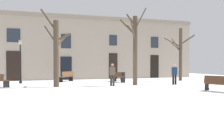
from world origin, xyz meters
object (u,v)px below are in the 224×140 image
(tree_center, at_px, (135,47))
(bench_facing_shops, at_px, (220,84))
(tree_left_of_center, at_px, (56,51))
(streetlamp, at_px, (20,56))
(litter_bin, at_px, (123,76))
(bench_near_lamp, at_px, (0,80))
(person_by_shop_door, at_px, (112,74))
(bench_back_to_back_left, at_px, (118,77))
(tree_near_facade, at_px, (180,53))
(person_strolling, at_px, (174,73))
(bench_by_litter_bin, at_px, (67,76))

(tree_center, relative_size, bench_facing_shops, 2.96)
(tree_left_of_center, height_order, bench_facing_shops, tree_left_of_center)
(tree_center, distance_m, streetlamp, 9.16)
(litter_bin, xyz_separation_m, bench_facing_shops, (1.77, -10.75, 0.08))
(tree_left_of_center, xyz_separation_m, litter_bin, (6.71, 4.65, -2.08))
(tree_center, height_order, litter_bin, tree_center)
(litter_bin, distance_m, bench_near_lamp, 10.93)
(litter_bin, xyz_separation_m, person_by_shop_door, (-2.89, -5.35, 0.50))
(person_by_shop_door, bearing_deg, bench_near_lamp, -6.28)
(tree_left_of_center, distance_m, streetlamp, 4.59)
(bench_back_to_back_left, height_order, bench_facing_shops, bench_facing_shops)
(tree_near_facade, bearing_deg, person_strolling, -128.89)
(tree_near_facade, xyz_separation_m, bench_back_to_back_left, (-6.14, 0.16, -2.08))
(tree_near_facade, height_order, bench_facing_shops, tree_near_facade)
(bench_facing_shops, bearing_deg, person_by_shop_door, 18.67)
(bench_facing_shops, bearing_deg, tree_near_facade, -42.18)
(tree_near_facade, xyz_separation_m, bench_facing_shops, (-3.21, -8.78, -2.08))
(tree_center, xyz_separation_m, bench_facing_shops, (2.83, -5.63, -2.37))
(tree_left_of_center, bearing_deg, bench_by_litter_bin, 73.17)
(tree_center, height_order, bench_back_to_back_left, tree_center)
(tree_center, distance_m, tree_near_facade, 6.82)
(bench_back_to_back_left, relative_size, person_strolling, 1.24)
(litter_bin, bearing_deg, bench_by_litter_bin, 178.46)
(bench_back_to_back_left, xyz_separation_m, bench_facing_shops, (2.92, -8.94, 0.01))
(tree_left_of_center, relative_size, person_by_shop_door, 3.35)
(person_by_shop_door, bearing_deg, tree_center, -165.32)
(tree_near_facade, height_order, bench_back_to_back_left, tree_near_facade)
(bench_back_to_back_left, distance_m, person_by_shop_door, 3.96)
(tree_center, distance_m, bench_by_litter_bin, 7.14)
(person_strolling, bearing_deg, bench_by_litter_bin, 157.18)
(tree_near_facade, relative_size, bench_facing_shops, 2.59)
(bench_by_litter_bin, bearing_deg, litter_bin, 132.09)
(tree_left_of_center, relative_size, bench_near_lamp, 3.43)
(tree_near_facade, bearing_deg, tree_left_of_center, -167.08)
(tree_center, xyz_separation_m, bench_by_litter_bin, (-4.20, 5.26, -2.38))
(bench_by_litter_bin, bearing_deg, person_by_shop_door, 67.02)
(tree_left_of_center, relative_size, person_strolling, 3.43)
(streetlamp, height_order, person_strolling, streetlamp)
(person_by_shop_door, relative_size, person_strolling, 1.03)
(streetlamp, height_order, bench_near_lamp, streetlamp)
(litter_bin, relative_size, bench_by_litter_bin, 0.49)
(streetlamp, distance_m, bench_facing_shops, 14.86)
(tree_center, bearing_deg, tree_left_of_center, 175.29)
(person_by_shop_door, distance_m, person_strolling, 4.86)
(tree_center, relative_size, bench_by_litter_bin, 3.56)
(streetlamp, xyz_separation_m, litter_bin, (9.07, 0.72, -1.78))
(tree_near_facade, xyz_separation_m, streetlamp, (-14.05, 1.25, -0.38))
(streetlamp, distance_m, bench_near_lamp, 3.53)
(tree_center, relative_size, person_by_shop_door, 3.46)
(tree_near_facade, bearing_deg, streetlamp, 174.92)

